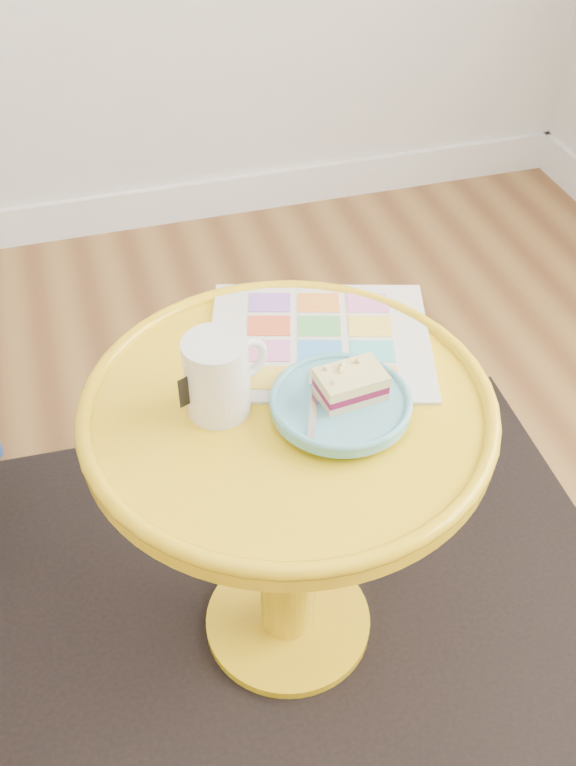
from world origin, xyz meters
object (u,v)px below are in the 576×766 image
object	(u,v)px
mug	(218,374)
plate	(341,404)
newspaper	(320,340)
side_table	(288,479)

from	to	relation	value
mug	plate	world-z (taller)	mug
mug	newspaper	bearing A→B (deg)	8.95
side_table	newspaper	distance (m)	0.22
newspaper	mug	size ratio (longest dim) A/B	2.68
side_table	newspaper	size ratio (longest dim) A/B	1.75
mug	plate	distance (m)	0.17
side_table	plate	size ratio (longest dim) A/B	3.02
side_table	mug	xyz separation A→B (m)	(-0.09, 0.02, 0.22)
newspaper	mug	world-z (taller)	mug
newspaper	mug	bearing A→B (deg)	-133.79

